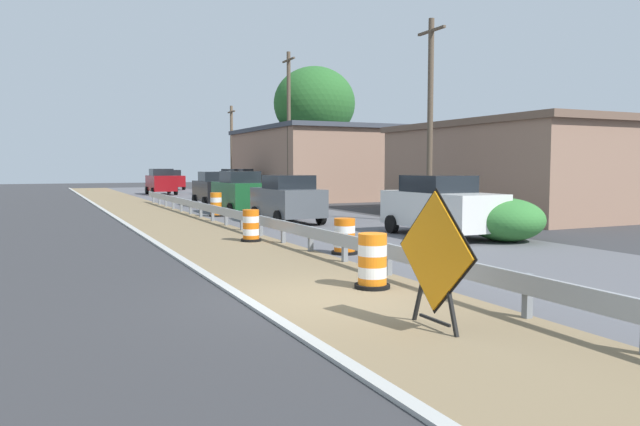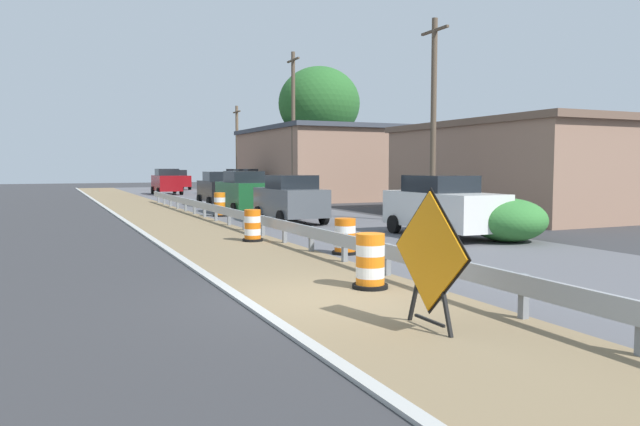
{
  "view_description": "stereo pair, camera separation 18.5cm",
  "coord_description": "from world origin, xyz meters",
  "px_view_note": "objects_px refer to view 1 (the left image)",
  "views": [
    {
      "loc": [
        -4.58,
        -9.63,
        2.37
      ],
      "look_at": [
        1.87,
        4.07,
        1.19
      ],
      "focal_mm": 34.03,
      "sensor_mm": 36.0,
      "label": 1
    },
    {
      "loc": [
        -4.41,
        -9.7,
        2.37
      ],
      "look_at": [
        1.87,
        4.07,
        1.19
      ],
      "focal_mm": 34.03,
      "sensor_mm": 36.0,
      "label": 2
    }
  ],
  "objects_px": {
    "traffic_barrel_mid": "(251,227)",
    "utility_pole_mid": "(289,126)",
    "car_distant_b": "(239,193)",
    "car_lead_near_lane": "(287,199)",
    "traffic_barrel_far": "(216,206)",
    "car_mid_far_lane": "(238,185)",
    "traffic_barrel_nearest": "(372,263)",
    "traffic_barrel_close": "(345,238)",
    "car_trailing_near_lane": "(171,180)",
    "warning_sign_diamond": "(435,255)",
    "utility_pole_far": "(232,148)",
    "utility_pole_near": "(430,118)",
    "car_lead_far_lane": "(161,182)",
    "car_distant_a": "(440,206)",
    "car_trailing_far_lane": "(215,189)"
  },
  "relations": [
    {
      "from": "traffic_barrel_mid",
      "to": "utility_pole_mid",
      "type": "distance_m",
      "value": 19.65
    },
    {
      "from": "car_mid_far_lane",
      "to": "utility_pole_mid",
      "type": "distance_m",
      "value": 6.53
    },
    {
      "from": "traffic_barrel_nearest",
      "to": "utility_pole_far",
      "type": "relative_size",
      "value": 0.14
    },
    {
      "from": "car_trailing_far_lane",
      "to": "car_distant_a",
      "type": "bearing_deg",
      "value": -169.59
    },
    {
      "from": "traffic_barrel_mid",
      "to": "car_mid_far_lane",
      "type": "bearing_deg",
      "value": 73.48
    },
    {
      "from": "traffic_barrel_close",
      "to": "car_trailing_near_lane",
      "type": "height_order",
      "value": "car_trailing_near_lane"
    },
    {
      "from": "traffic_barrel_mid",
      "to": "car_lead_far_lane",
      "type": "xyz_separation_m",
      "value": [
        3.4,
        33.2,
        0.62
      ]
    },
    {
      "from": "traffic_barrel_mid",
      "to": "car_lead_near_lane",
      "type": "xyz_separation_m",
      "value": [
        3.38,
        5.27,
        0.55
      ]
    },
    {
      "from": "car_trailing_near_lane",
      "to": "utility_pole_far",
      "type": "relative_size",
      "value": 0.63
    },
    {
      "from": "car_distant_a",
      "to": "car_distant_b",
      "type": "relative_size",
      "value": 1.15
    },
    {
      "from": "utility_pole_far",
      "to": "car_lead_near_lane",
      "type": "bearing_deg",
      "value": -102.04
    },
    {
      "from": "traffic_barrel_close",
      "to": "utility_pole_mid",
      "type": "xyz_separation_m",
      "value": [
        6.97,
        20.93,
        4.44
      ]
    },
    {
      "from": "car_lead_near_lane",
      "to": "car_trailing_near_lane",
      "type": "relative_size",
      "value": 0.87
    },
    {
      "from": "car_distant_a",
      "to": "car_distant_b",
      "type": "distance_m",
      "value": 12.6
    },
    {
      "from": "traffic_barrel_mid",
      "to": "car_trailing_far_lane",
      "type": "relative_size",
      "value": 0.23
    },
    {
      "from": "warning_sign_diamond",
      "to": "car_distant_a",
      "type": "distance_m",
      "value": 11.87
    },
    {
      "from": "car_lead_near_lane",
      "to": "traffic_barrel_mid",
      "type": "bearing_deg",
      "value": 146.74
    },
    {
      "from": "traffic_barrel_mid",
      "to": "car_lead_far_lane",
      "type": "bearing_deg",
      "value": 84.16
    },
    {
      "from": "utility_pole_mid",
      "to": "car_distant_a",
      "type": "bearing_deg",
      "value": -96.58
    },
    {
      "from": "traffic_barrel_nearest",
      "to": "traffic_barrel_mid",
      "type": "bearing_deg",
      "value": 88.26
    },
    {
      "from": "utility_pole_far",
      "to": "warning_sign_diamond",
      "type": "bearing_deg",
      "value": -103.12
    },
    {
      "from": "car_trailing_far_lane",
      "to": "car_distant_b",
      "type": "height_order",
      "value": "car_distant_b"
    },
    {
      "from": "car_lead_near_lane",
      "to": "car_lead_far_lane",
      "type": "distance_m",
      "value": 27.94
    },
    {
      "from": "car_distant_b",
      "to": "car_mid_far_lane",
      "type": "bearing_deg",
      "value": -17.51
    },
    {
      "from": "car_lead_far_lane",
      "to": "utility_pole_near",
      "type": "relative_size",
      "value": 0.5
    },
    {
      "from": "warning_sign_diamond",
      "to": "traffic_barrel_mid",
      "type": "xyz_separation_m",
      "value": [
        0.9,
        10.94,
        -0.63
      ]
    },
    {
      "from": "car_mid_far_lane",
      "to": "utility_pole_far",
      "type": "xyz_separation_m",
      "value": [
        2.33,
        8.97,
        2.76
      ]
    },
    {
      "from": "traffic_barrel_close",
      "to": "traffic_barrel_far",
      "type": "bearing_deg",
      "value": 89.29
    },
    {
      "from": "utility_pole_mid",
      "to": "traffic_barrel_mid",
      "type": "bearing_deg",
      "value": -115.9
    },
    {
      "from": "utility_pole_near",
      "to": "car_mid_far_lane",
      "type": "bearing_deg",
      "value": 96.84
    },
    {
      "from": "car_lead_far_lane",
      "to": "car_mid_far_lane",
      "type": "distance_m",
      "value": 11.43
    },
    {
      "from": "car_lead_far_lane",
      "to": "car_trailing_far_lane",
      "type": "bearing_deg",
      "value": -179.82
    },
    {
      "from": "car_lead_far_lane",
      "to": "car_trailing_near_lane",
      "type": "bearing_deg",
      "value": -15.98
    },
    {
      "from": "warning_sign_diamond",
      "to": "traffic_barrel_nearest",
      "type": "xyz_separation_m",
      "value": [
        0.66,
        2.93,
        -0.59
      ]
    },
    {
      "from": "traffic_barrel_far",
      "to": "utility_pole_far",
      "type": "bearing_deg",
      "value": 71.13
    },
    {
      "from": "utility_pole_near",
      "to": "traffic_barrel_far",
      "type": "bearing_deg",
      "value": 137.77
    },
    {
      "from": "car_lead_near_lane",
      "to": "traffic_barrel_far",
      "type": "bearing_deg",
      "value": 22.07
    },
    {
      "from": "traffic_barrel_mid",
      "to": "car_distant_b",
      "type": "xyz_separation_m",
      "value": [
        3.05,
        10.76,
        0.61
      ]
    },
    {
      "from": "traffic_barrel_nearest",
      "to": "traffic_barrel_close",
      "type": "height_order",
      "value": "traffic_barrel_nearest"
    },
    {
      "from": "traffic_barrel_far",
      "to": "car_trailing_near_lane",
      "type": "distance_m",
      "value": 34.49
    },
    {
      "from": "traffic_barrel_mid",
      "to": "car_trailing_near_lane",
      "type": "xyz_separation_m",
      "value": [
        6.38,
        43.8,
        0.54
      ]
    },
    {
      "from": "warning_sign_diamond",
      "to": "traffic_barrel_mid",
      "type": "distance_m",
      "value": 10.99
    },
    {
      "from": "traffic_barrel_mid",
      "to": "utility_pole_near",
      "type": "height_order",
      "value": "utility_pole_near"
    },
    {
      "from": "traffic_barrel_nearest",
      "to": "traffic_barrel_mid",
      "type": "relative_size",
      "value": 1.07
    },
    {
      "from": "car_mid_far_lane",
      "to": "car_distant_b",
      "type": "xyz_separation_m",
      "value": [
        -3.55,
        -11.47,
        -0.03
      ]
    },
    {
      "from": "traffic_barrel_far",
      "to": "traffic_barrel_close",
      "type": "bearing_deg",
      "value": -90.71
    },
    {
      "from": "car_mid_far_lane",
      "to": "car_distant_a",
      "type": "distance_m",
      "value": 23.67
    },
    {
      "from": "car_lead_near_lane",
      "to": "car_distant_b",
      "type": "height_order",
      "value": "car_distant_b"
    },
    {
      "from": "car_trailing_near_lane",
      "to": "car_distant_a",
      "type": "height_order",
      "value": "car_distant_a"
    },
    {
      "from": "utility_pole_near",
      "to": "traffic_barrel_mid",
      "type": "bearing_deg",
      "value": -161.4
    }
  ]
}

